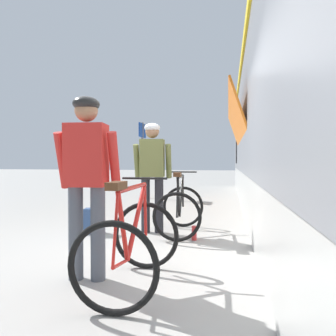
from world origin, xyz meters
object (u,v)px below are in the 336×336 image
Objects in this scene: cyclist_far_in_red at (87,170)px; bicycle_near_black at (180,208)px; cyclist_near_in_olive at (152,167)px; water_bottle_near_the_bikes at (194,233)px; bicycle_far_red at (132,244)px; platform_sign_post at (142,147)px; backpack_on_platform at (93,221)px.

cyclist_far_in_red is 2.23m from bicycle_near_black.
cyclist_near_in_olive reaches higher than water_bottle_near_the_bikes.
water_bottle_near_the_bikes is at bearing -26.43° from cyclist_near_in_olive.
cyclist_near_in_olive reaches higher than bicycle_near_black.
bicycle_near_black is at bearing 73.95° from cyclist_far_in_red.
platform_sign_post reaches higher than bicycle_far_red.
cyclist_far_in_red is 1.59× the size of bicycle_near_black.
bicycle_near_black reaches higher than water_bottle_near_the_bikes.
cyclist_near_in_olive is 4.40× the size of backpack_on_platform.
bicycle_far_red is at bearing -13.28° from cyclist_far_in_red.
cyclist_near_in_olive reaches higher than bicycle_far_red.
bicycle_near_black is at bearing -67.16° from platform_sign_post.
bicycle_near_black is 2.16m from bicycle_far_red.
backpack_on_platform is (-1.36, -0.26, -0.20)m from bicycle_near_black.
cyclist_far_in_red is 0.73× the size of platform_sign_post.
bicycle_far_red is (0.49, -0.12, -0.65)m from cyclist_far_in_red.
bicycle_near_black and bicycle_far_red have the same top height.
water_bottle_near_the_bikes is at bearing -15.47° from backpack_on_platform.
water_bottle_near_the_bikes is (1.62, -0.10, -0.10)m from backpack_on_platform.
bicycle_far_red is 2.29m from backpack_on_platform.
platform_sign_post reaches higher than backpack_on_platform.
cyclist_near_in_olive is 4.92m from platform_sign_post.
bicycle_far_red is 0.45× the size of platform_sign_post.
platform_sign_post is (-1.96, 4.64, 1.22)m from bicycle_near_black.
bicycle_far_red is 5.27× the size of water_bottle_near_the_bikes.
cyclist_far_in_red is at bearing -116.81° from water_bottle_near_the_bikes.
bicycle_near_black is 0.46× the size of platform_sign_post.
bicycle_near_black is 5.37× the size of water_bottle_near_the_bikes.
bicycle_near_black is at bearing -1.05° from backpack_on_platform.
bicycle_near_black is at bearing 87.45° from bicycle_far_red.
cyclist_far_in_red reaches higher than backpack_on_platform.
cyclist_near_in_olive is 1.62× the size of bicycle_far_red.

